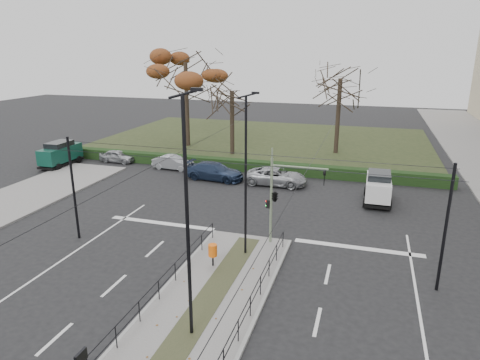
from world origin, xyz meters
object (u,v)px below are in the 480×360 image
at_px(green_van, 60,153).
at_px(streetlamp_median_far, 246,175).
at_px(parked_car_third, 214,171).
at_px(traffic_light, 276,195).
at_px(rust_tree, 185,62).
at_px(parked_car_fourth, 276,176).
at_px(litter_bin, 213,251).
at_px(parked_car_second, 173,163).
at_px(bare_tree_center, 340,84).
at_px(streetlamp_median_near, 188,219).
at_px(white_van, 378,187).
at_px(parked_car_first, 118,156).
at_px(bare_tree_near, 232,96).

bearing_deg(green_van, streetlamp_median_far, -29.85).
bearing_deg(green_van, parked_car_third, 0.43).
distance_m(traffic_light, green_van, 25.33).
distance_m(parked_car_third, rust_tree, 15.87).
distance_m(parked_car_third, parked_car_fourth, 5.28).
height_order(parked_car_fourth, green_van, green_van).
bearing_deg(litter_bin, rust_tree, 116.09).
height_order(parked_car_second, bare_tree_center, bare_tree_center).
height_order(streetlamp_median_near, parked_car_second, streetlamp_median_near).
bearing_deg(bare_tree_center, traffic_light, -93.27).
bearing_deg(traffic_light, bare_tree_center, 86.73).
bearing_deg(bare_tree_center, white_van, -73.88).
height_order(parked_car_third, bare_tree_center, bare_tree_center).
bearing_deg(parked_car_first, white_van, -99.53).
relative_size(litter_bin, green_van, 0.25).
xyz_separation_m(white_van, bare_tree_near, (-14.44, 10.79, 4.90)).
relative_size(parked_car_first, green_van, 0.78).
xyz_separation_m(parked_car_third, green_van, (-15.29, -0.11, 0.49)).
bearing_deg(bare_tree_center, bare_tree_near, -160.73).
relative_size(streetlamp_median_near, rust_tree, 0.77).
bearing_deg(traffic_light, bare_tree_near, 114.39).
xyz_separation_m(parked_car_first, bare_tree_center, (19.94, 9.88, 6.57)).
height_order(litter_bin, white_van, white_van).
relative_size(parked_car_fourth, white_van, 1.23).
distance_m(litter_bin, parked_car_third, 15.29).
distance_m(white_van, rust_tree, 25.56).
height_order(parked_car_fourth, bare_tree_center, bare_tree_center).
bearing_deg(green_van, parked_car_second, 10.85).
distance_m(parked_car_second, parked_car_third, 5.09).
distance_m(streetlamp_median_far, parked_car_third, 14.59).
bearing_deg(parked_car_second, streetlamp_median_near, -149.02).
distance_m(white_van, bare_tree_center, 16.13).
bearing_deg(parked_car_third, streetlamp_median_far, -148.33).
height_order(streetlamp_median_far, parked_car_first, streetlamp_median_far).
bearing_deg(parked_car_third, parked_car_first, 81.06).
bearing_deg(parked_car_fourth, streetlamp_median_near, -176.54).
distance_m(white_van, bare_tree_near, 18.67).
bearing_deg(litter_bin, streetlamp_median_far, 56.59).
height_order(parked_car_first, rust_tree, rust_tree).
relative_size(parked_car_first, parked_car_second, 0.92).
height_order(parked_car_fourth, white_van, white_van).
distance_m(streetlamp_median_near, parked_car_second, 24.55).
bearing_deg(streetlamp_median_far, white_van, 58.03).
bearing_deg(litter_bin, bare_tree_near, 105.71).
xyz_separation_m(traffic_light, parked_car_third, (-7.61, 10.80, -2.23)).
distance_m(traffic_light, bare_tree_center, 23.75).
bearing_deg(streetlamp_median_far, bare_tree_near, 109.80).
relative_size(litter_bin, bare_tree_near, 0.13).
relative_size(parked_car_third, green_van, 1.10).
height_order(streetlamp_median_near, rust_tree, rust_tree).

